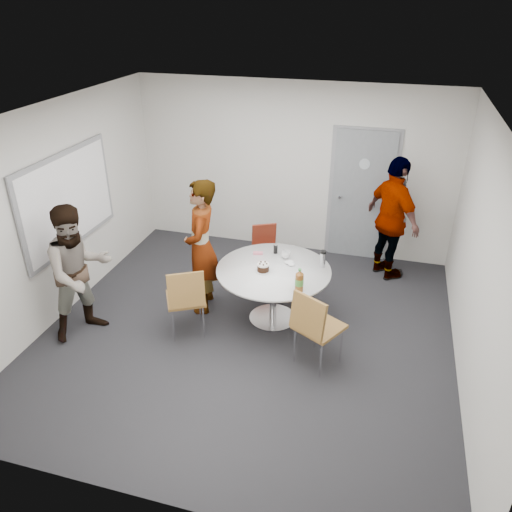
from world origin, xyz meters
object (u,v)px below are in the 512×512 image
(chair_far, at_px, (265,246))
(person_right, at_px, (393,219))
(chair_near_right, at_px, (314,323))
(person_main, at_px, (201,247))
(door, at_px, (361,196))
(table, at_px, (275,277))
(chair_near_left, at_px, (186,296))
(person_left, at_px, (79,272))
(whiteboard, at_px, (68,200))

(chair_far, distance_m, person_right, 1.88)
(chair_near_right, xyz_separation_m, person_main, (-1.63, 0.82, 0.31))
(door, height_order, table, door)
(chair_far, height_order, person_main, person_main)
(door, bearing_deg, chair_near_left, -123.11)
(chair_near_left, distance_m, person_main, 0.74)
(chair_far, bearing_deg, chair_near_left, 46.44)
(chair_near_left, height_order, person_left, person_left)
(door, height_order, chair_near_right, door)
(person_main, distance_m, person_right, 2.80)
(door, bearing_deg, chair_far, -141.52)
(whiteboard, bearing_deg, person_right, 23.23)
(person_main, height_order, person_right, person_right)
(person_right, bearing_deg, person_main, 84.19)
(table, distance_m, person_main, 1.03)
(chair_near_left, bearing_deg, whiteboard, 136.66)
(table, xyz_separation_m, person_right, (1.35, 1.58, 0.27))
(chair_far, bearing_deg, person_main, 35.31)
(whiteboard, distance_m, chair_near_right, 3.51)
(table, height_order, chair_near_right, table)
(door, height_order, person_main, door)
(door, bearing_deg, whiteboard, -147.34)
(table, bearing_deg, person_main, 177.71)
(door, xyz_separation_m, whiteboard, (-3.56, -2.28, 0.42))
(whiteboard, distance_m, chair_near_left, 2.02)
(table, distance_m, chair_far, 1.20)
(chair_near_left, relative_size, person_right, 0.52)
(chair_near_right, bearing_deg, whiteboard, -161.37)
(chair_near_right, height_order, person_right, person_right)
(person_main, bearing_deg, chair_near_right, 49.31)
(whiteboard, bearing_deg, table, 3.35)
(chair_near_left, height_order, chair_far, chair_near_left)
(chair_near_right, xyz_separation_m, chair_far, (-1.05, 1.90, -0.12))
(chair_near_right, distance_m, person_main, 1.85)
(door, bearing_deg, person_left, -135.52)
(whiteboard, bearing_deg, chair_near_left, -14.93)
(chair_near_right, distance_m, chair_far, 2.17)
(chair_near_right, relative_size, person_left, 0.57)
(chair_near_left, relative_size, chair_near_right, 0.98)
(door, relative_size, chair_near_left, 2.22)
(whiteboard, bearing_deg, door, 32.66)
(person_left, bearing_deg, table, -35.05)
(table, distance_m, chair_near_left, 1.14)
(table, height_order, chair_near_left, table)
(door, xyz_separation_m, person_right, (0.50, -0.54, -0.10))
(whiteboard, relative_size, person_left, 1.11)
(table, relative_size, person_right, 0.78)
(person_main, bearing_deg, chair_far, 137.99)
(chair_near_left, bearing_deg, chair_near_right, -33.75)
(chair_near_left, distance_m, person_left, 1.31)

